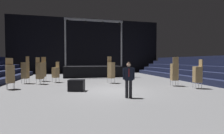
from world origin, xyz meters
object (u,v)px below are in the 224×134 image
Objects in this scene: chair_stack_rear_centre at (25,70)px; chair_stack_mid_right at (56,72)px; chair_stack_front_right at (40,71)px; chair_stack_mid_centre at (111,70)px; stage_riser at (93,70)px; chair_stack_rear_right at (198,74)px; man_with_tie at (129,78)px; equipment_road_case at (77,85)px; chair_stack_rear_left at (10,74)px; chair_stack_front_left at (43,69)px; chair_stack_mid_left at (174,72)px.

chair_stack_mid_right is at bearing -69.25° from chair_stack_rear_centre.
chair_stack_mid_centre is (5.43, -0.68, 0.04)m from chair_stack_front_right.
chair_stack_rear_right is at bearing -60.69° from stage_riser.
man_with_tie is 1.92× the size of equipment_road_case.
chair_stack_mid_centre is at bearing -84.72° from chair_stack_rear_centre.
chair_stack_front_right is at bearing 127.15° from equipment_road_case.
equipment_road_case is at bearing -30.74° from man_with_tie.
chair_stack_front_right is at bearing -40.15° from chair_stack_mid_centre.
chair_stack_mid_centre reaches higher than equipment_road_case.
stage_riser reaches higher than chair_stack_rear_left.
chair_stack_front_left reaches higher than equipment_road_case.
chair_stack_mid_right is at bearing -51.52° from chair_stack_mid_centre.
chair_stack_rear_centre reaches higher than chair_stack_rear_left.
stage_riser is 3.16× the size of chair_stack_mid_left.
chair_stack_rear_left is at bearing 92.92° from chair_stack_front_left.
chair_stack_mid_right is 10.57m from chair_stack_rear_right.
chair_stack_mid_left is 1.09× the size of chair_stack_rear_right.
chair_stack_mid_right is 0.80× the size of chair_stack_rear_centre.
stage_riser is at bearing -122.50° from chair_stack_front_left.
stage_riser reaches higher than man_with_tie.
chair_stack_front_left is at bearing 163.71° from chair_stack_mid_left.
chair_stack_mid_left is (9.60, -4.97, -0.04)m from chair_stack_front_left.
chair_stack_mid_centre reaches higher than man_with_tie.
chair_stack_mid_centre is 2.37× the size of equipment_road_case.
stage_riser is 3.04× the size of chair_stack_front_left.
stage_riser reaches higher than chair_stack_rear_centre.
chair_stack_front_left reaches higher than chair_stack_rear_right.
chair_stack_rear_left is (-6.78, -1.34, -0.08)m from chair_stack_mid_centre.
chair_stack_mid_right is 0.87× the size of chair_stack_rear_left.
stage_riser is 9.85m from chair_stack_mid_left.
stage_riser is at bearing 167.34° from chair_stack_front_right.
chair_stack_rear_left is (-2.42, -2.80, 0.13)m from chair_stack_mid_right.
chair_stack_front_right is 11.18m from chair_stack_rear_right.
chair_stack_front_left and chair_stack_mid_centre have the same top height.
man_with_tie is 0.88× the size of chair_stack_rear_left.
equipment_road_case is (4.02, -1.51, -0.65)m from chair_stack_rear_left.
man_with_tie reaches higher than equipment_road_case.
man_with_tie is 3.48m from equipment_road_case.
chair_stack_mid_right is at bearing 158.83° from chair_stack_front_left.
chair_stack_mid_right is (-8.41, 3.91, -0.17)m from chair_stack_mid_left.
chair_stack_front_right is at bearing -100.97° from chair_stack_rear_centre.
chair_stack_rear_centre reaches higher than chair_stack_mid_left.
chair_stack_mid_centre is 6.73m from chair_stack_rear_centre.
chair_stack_rear_right is at bearing -149.11° from man_with_tie.
chair_stack_front_left is at bearing -135.29° from chair_stack_rear_left.
man_with_tie is 5.40m from chair_stack_rear_right.
chair_stack_mid_right is 4.60m from chair_stack_mid_centre.
chair_stack_front_left reaches higher than chair_stack_mid_right.
chair_stack_rear_left is 4.35m from equipment_road_case.
chair_stack_rear_left is at bearing 159.45° from equipment_road_case.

